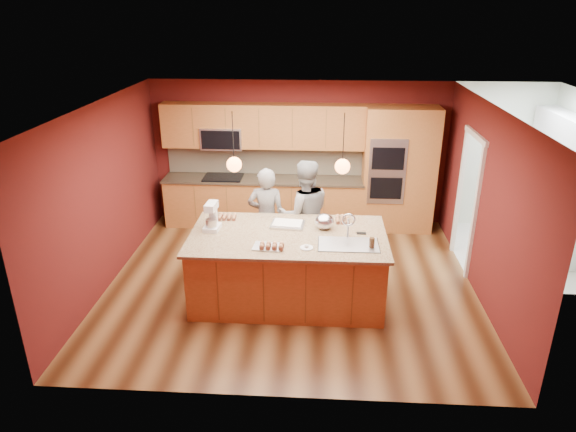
# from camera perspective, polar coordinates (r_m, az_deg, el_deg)

# --- Properties ---
(floor) EXTENTS (5.50, 5.50, 0.00)m
(floor) POSITION_cam_1_polar(r_m,az_deg,el_deg) (7.96, 0.32, -7.33)
(floor) COLOR #3E210E
(floor) RESTS_ON ground
(ceiling) EXTENTS (5.50, 5.50, 0.00)m
(ceiling) POSITION_cam_1_polar(r_m,az_deg,el_deg) (7.02, 0.36, 12.17)
(ceiling) COLOR white
(ceiling) RESTS_ON ground
(wall_back) EXTENTS (5.50, 0.00, 5.50)m
(wall_back) POSITION_cam_1_polar(r_m,az_deg,el_deg) (9.76, 1.18, 7.00)
(wall_back) COLOR #531513
(wall_back) RESTS_ON ground
(wall_front) EXTENTS (5.50, 0.00, 5.50)m
(wall_front) POSITION_cam_1_polar(r_m,az_deg,el_deg) (5.13, -1.28, -8.13)
(wall_front) COLOR #531513
(wall_front) RESTS_ON ground
(wall_left) EXTENTS (0.00, 5.00, 5.00)m
(wall_left) POSITION_cam_1_polar(r_m,az_deg,el_deg) (8.01, -19.72, 2.13)
(wall_left) COLOR #531513
(wall_left) RESTS_ON ground
(wall_right) EXTENTS (0.00, 5.00, 5.00)m
(wall_right) POSITION_cam_1_polar(r_m,az_deg,el_deg) (7.74, 21.12, 1.23)
(wall_right) COLOR #531513
(wall_right) RESTS_ON ground
(cabinet_run) EXTENTS (3.74, 0.64, 2.30)m
(cabinet_run) POSITION_cam_1_polar(r_m,az_deg,el_deg) (9.67, -2.94, 4.57)
(cabinet_run) COLOR #9B5B28
(cabinet_run) RESTS_ON floor
(oven_column) EXTENTS (1.30, 0.62, 2.30)m
(oven_column) POSITION_cam_1_polar(r_m,az_deg,el_deg) (9.62, 12.18, 5.03)
(oven_column) COLOR #9B5B28
(oven_column) RESTS_ON floor
(doorway_trim) EXTENTS (0.08, 1.11, 2.20)m
(doorway_trim) POSITION_cam_1_polar(r_m,az_deg,el_deg) (8.55, 19.25, 1.31)
(doorway_trim) COLOR silver
(doorway_trim) RESTS_ON wall_right
(laundry_room) EXTENTS (2.60, 2.70, 2.70)m
(laundry_room) POSITION_cam_1_polar(r_m,az_deg,el_deg) (9.23, 29.14, 7.10)
(laundry_room) COLOR silver
(laundry_room) RESTS_ON ground
(pendant_left) EXTENTS (0.20, 0.20, 0.80)m
(pendant_left) POSITION_cam_1_polar(r_m,az_deg,el_deg) (6.83, -6.00, 5.75)
(pendant_left) COLOR black
(pendant_left) RESTS_ON ceiling
(pendant_right) EXTENTS (0.20, 0.20, 0.80)m
(pendant_right) POSITION_cam_1_polar(r_m,az_deg,el_deg) (6.75, 6.07, 5.53)
(pendant_right) COLOR black
(pendant_right) RESTS_ON ceiling
(island) EXTENTS (2.73, 1.52, 1.38)m
(island) POSITION_cam_1_polar(r_m,az_deg,el_deg) (7.32, 0.11, -5.59)
(island) COLOR #9B5B28
(island) RESTS_ON floor
(person_left) EXTENTS (0.61, 0.41, 1.64)m
(person_left) POSITION_cam_1_polar(r_m,az_deg,el_deg) (8.14, -2.40, -0.20)
(person_left) COLOR black
(person_left) RESTS_ON floor
(person_right) EXTENTS (0.99, 0.85, 1.78)m
(person_right) POSITION_cam_1_polar(r_m,az_deg,el_deg) (8.07, 1.80, 0.14)
(person_right) COLOR gray
(person_right) RESTS_ON floor
(stand_mixer) EXTENTS (0.23, 0.31, 0.40)m
(stand_mixer) POSITION_cam_1_polar(r_m,az_deg,el_deg) (7.29, -8.46, -0.23)
(stand_mixer) COLOR white
(stand_mixer) RESTS_ON island
(sheet_cake) EXTENTS (0.50, 0.39, 0.05)m
(sheet_cake) POSITION_cam_1_polar(r_m,az_deg,el_deg) (7.38, -0.05, -0.90)
(sheet_cake) COLOR silver
(sheet_cake) RESTS_ON island
(cooling_rack) EXTENTS (0.40, 0.30, 0.02)m
(cooling_rack) POSITION_cam_1_polar(r_m,az_deg,el_deg) (6.74, -2.27, -3.42)
(cooling_rack) COLOR #B9BCC1
(cooling_rack) RESTS_ON island
(mixing_bowl) EXTENTS (0.27, 0.27, 0.23)m
(mixing_bowl) POSITION_cam_1_polar(r_m,az_deg,el_deg) (7.27, 4.06, -0.62)
(mixing_bowl) COLOR silver
(mixing_bowl) RESTS_ON island
(plate) EXTENTS (0.17, 0.17, 0.01)m
(plate) POSITION_cam_1_polar(r_m,az_deg,el_deg) (6.72, 2.07, -3.54)
(plate) COLOR silver
(plate) RESTS_ON island
(tumbler) EXTENTS (0.07, 0.07, 0.14)m
(tumbler) POSITION_cam_1_polar(r_m,az_deg,el_deg) (6.79, 9.30, -2.98)
(tumbler) COLOR #3D2716
(tumbler) RESTS_ON island
(phone) EXTENTS (0.13, 0.07, 0.01)m
(phone) POSITION_cam_1_polar(r_m,az_deg,el_deg) (7.21, 8.15, -1.90)
(phone) COLOR black
(phone) RESTS_ON island
(cupcakes_left) EXTENTS (0.28, 0.21, 0.06)m
(cupcakes_left) POSITION_cam_1_polar(r_m,az_deg,el_deg) (7.67, -6.78, -0.08)
(cupcakes_left) COLOR #B3794E
(cupcakes_left) RESTS_ON island
(cupcakes_rack) EXTENTS (0.34, 0.17, 0.08)m
(cupcakes_rack) POSITION_cam_1_polar(r_m,az_deg,el_deg) (6.66, -1.85, -3.31)
(cupcakes_rack) COLOR #B3794E
(cupcakes_rack) RESTS_ON island
(cupcakes_right) EXTENTS (0.21, 0.28, 0.06)m
(cupcakes_right) POSITION_cam_1_polar(r_m,az_deg,el_deg) (7.57, 6.08, -0.36)
(cupcakes_right) COLOR #B3794E
(cupcakes_right) RESTS_ON island
(washer) EXTENTS (0.65, 0.66, 0.95)m
(washer) POSITION_cam_1_polar(r_m,az_deg,el_deg) (9.36, 27.45, -2.02)
(washer) COLOR white
(washer) RESTS_ON floor
(dryer) EXTENTS (0.65, 0.67, 0.96)m
(dryer) POSITION_cam_1_polar(r_m,az_deg,el_deg) (9.87, 26.03, -0.52)
(dryer) COLOR white
(dryer) RESTS_ON floor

